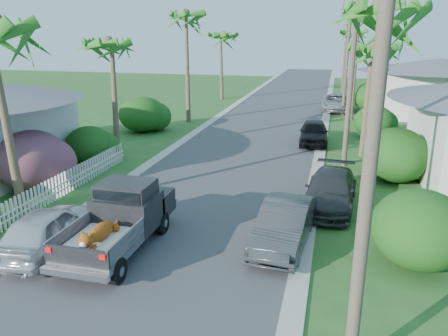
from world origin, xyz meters
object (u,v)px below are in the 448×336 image
(palm_l_b, at_px, (110,42))
(utility_pole_d, at_px, (345,51))
(palm_l_c, at_px, (186,14))
(parked_car_rn, at_px, (284,225))
(palm_r_a, at_px, (386,7))
(parked_car_rf, at_px, (314,133))
(parked_car_ln, at_px, (47,229))
(utility_pole_b, at_px, (351,76))
(utility_pole_a, at_px, (371,156))
(palm_r_c, at_px, (360,12))
(utility_pole_c, at_px, (347,59))
(pickup_truck, at_px, (124,215))
(palm_r_b, at_px, (373,46))
(parked_car_rm, at_px, (330,191))
(palm_r_d, at_px, (356,31))
(palm_l_d, at_px, (221,34))
(house_right_far, at_px, (436,89))
(parked_car_rd, at_px, (336,103))

(palm_l_b, height_order, utility_pole_d, utility_pole_d)
(palm_l_c, bearing_deg, parked_car_rn, -62.79)
(palm_r_a, height_order, utility_pole_d, utility_pole_d)
(parked_car_rn, relative_size, parked_car_rf, 1.02)
(parked_car_ln, height_order, utility_pole_b, utility_pole_b)
(palm_l_b, bearing_deg, utility_pole_a, -48.47)
(parked_car_ln, relative_size, utility_pole_a, 0.46)
(palm_r_c, relative_size, utility_pole_d, 1.04)
(parked_car_rn, distance_m, utility_pole_c, 25.10)
(pickup_truck, bearing_deg, palm_r_b, 58.27)
(parked_car_rf, relative_size, palm_r_b, 0.58)
(parked_car_ln, bearing_deg, palm_r_c, -117.20)
(utility_pole_d, bearing_deg, parked_car_rm, -90.95)
(palm_r_c, distance_m, utility_pole_d, 17.37)
(parked_car_rm, distance_m, parked_car_rf, 10.33)
(palm_r_d, bearing_deg, utility_pole_c, -94.29)
(palm_l_b, bearing_deg, palm_r_b, 12.62)
(palm_l_d, bearing_deg, utility_pole_b, -60.05)
(house_right_far, bearing_deg, parked_car_rm, -109.18)
(parked_car_rn, relative_size, utility_pole_c, 0.47)
(palm_l_d, relative_size, palm_r_a, 0.89)
(palm_l_c, bearing_deg, utility_pole_b, -37.81)
(palm_r_d, height_order, utility_pole_b, utility_pole_b)
(palm_r_c, height_order, utility_pole_b, palm_r_c)
(parked_car_rf, bearing_deg, parked_car_rm, -85.83)
(parked_car_rm, distance_m, palm_l_d, 29.91)
(palm_r_b, bearing_deg, utility_pole_c, 94.40)
(palm_l_b, xyz_separation_m, utility_pole_b, (12.40, 1.00, -1.55))
(parked_car_ln, height_order, palm_r_c, palm_r_c)
(pickup_truck, height_order, parked_car_rm, pickup_truck)
(house_right_far, relative_size, utility_pole_a, 1.00)
(parked_car_rf, relative_size, house_right_far, 0.46)
(parked_car_ln, bearing_deg, house_right_far, -125.59)
(parked_car_rn, xyz_separation_m, utility_pole_b, (1.97, 9.72, 3.90))
(parked_car_ln, height_order, palm_l_c, palm_l_c)
(house_right_far, distance_m, utility_pole_b, 18.71)
(house_right_far, bearing_deg, parked_car_rd, -179.92)
(pickup_truck, bearing_deg, utility_pole_d, 80.29)
(parked_car_rm, relative_size, house_right_far, 0.52)
(parked_car_ln, relative_size, house_right_far, 0.46)
(parked_car_rn, relative_size, palm_l_b, 0.58)
(parked_car_rn, height_order, parked_car_ln, parked_car_ln)
(parked_car_rn, xyz_separation_m, utility_pole_a, (1.97, -5.28, 3.90))
(utility_pole_a, bearing_deg, palm_l_b, 131.53)
(palm_r_a, xyz_separation_m, palm_r_c, (-0.10, 20.00, 0.69))
(palm_l_d, distance_m, utility_pole_a, 38.02)
(palm_l_c, distance_m, palm_r_c, 12.84)
(parked_car_rn, distance_m, utility_pole_b, 10.66)
(parked_car_rf, height_order, utility_pole_b, utility_pole_b)
(palm_l_b, height_order, palm_r_d, palm_r_d)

